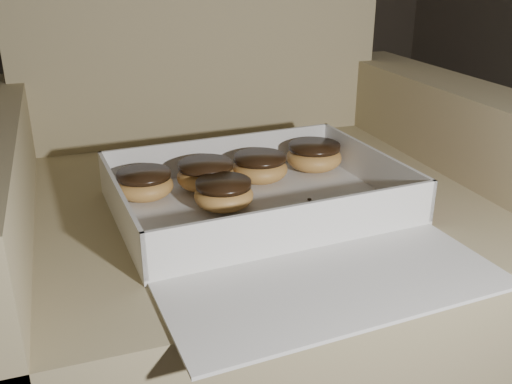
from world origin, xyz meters
name	(u,v)px	position (x,y,z in m)	size (l,w,h in m)	color
floor	(208,335)	(0.00, 0.00, 0.00)	(4.50, 4.50, 0.00)	black
armchair	(242,241)	(0.04, -0.15, 0.32)	(0.97, 0.82, 1.01)	#8F835B
bakery_box	(270,211)	(0.03, -0.34, 0.47)	(0.46, 0.54, 0.07)	silver
donut_a	(206,175)	(-0.04, -0.21, 0.49)	(0.10, 0.10, 0.05)	#BA9141
donut_b	(314,156)	(0.17, -0.18, 0.49)	(0.10, 0.10, 0.05)	#BA9141
donut_c	(260,167)	(0.06, -0.20, 0.49)	(0.10, 0.10, 0.05)	#BA9141
donut_d	(145,184)	(-0.14, -0.21, 0.49)	(0.09, 0.09, 0.05)	#BA9141
donut_e	(224,194)	(-0.03, -0.29, 0.49)	(0.09, 0.09, 0.05)	#BA9141
crumb_a	(309,199)	(0.10, -0.31, 0.46)	(0.01, 0.01, 0.00)	black
crumb_b	(364,203)	(0.18, -0.35, 0.46)	(0.01, 0.01, 0.00)	black
crumb_c	(178,246)	(-0.13, -0.40, 0.46)	(0.01, 0.01, 0.00)	black
crumb_d	(316,228)	(0.07, -0.41, 0.46)	(0.01, 0.01, 0.00)	black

